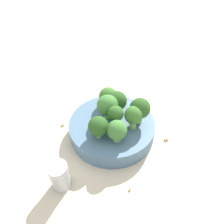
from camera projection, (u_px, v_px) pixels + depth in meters
The scene contains 16 objects.
ground_plane at pixel (112, 134), 0.49m from camera, with size 3.00×3.00×0.00m, color beige.
bowl at pixel (112, 128), 0.48m from camera, with size 0.18×0.18×0.04m, color slate.
broccoli_floret_0 at pixel (109, 105), 0.45m from camera, with size 0.04×0.04×0.06m.
broccoli_floret_1 at pixel (134, 116), 0.43m from camera, with size 0.04×0.04×0.05m.
broccoli_floret_2 at pixel (117, 131), 0.41m from camera, with size 0.04×0.04×0.05m.
broccoli_floret_3 at pixel (116, 115), 0.43m from camera, with size 0.03×0.03×0.05m.
broccoli_floret_4 at pixel (140, 109), 0.44m from camera, with size 0.04×0.04×0.06m.
broccoli_floret_5 at pixel (98, 127), 0.42m from camera, with size 0.04×0.04×0.05m.
broccoli_floret_6 at pixel (117, 101), 0.47m from camera, with size 0.04×0.04×0.05m.
broccoli_floret_7 at pixel (108, 97), 0.49m from camera, with size 0.04×0.04×0.05m.
pepper_shaker at pixel (59, 176), 0.38m from camera, with size 0.04×0.04×0.06m.
almond_crumb_0 at pixel (166, 139), 0.47m from camera, with size 0.01×0.01×0.01m, color olive.
almond_crumb_1 at pixel (62, 125), 0.50m from camera, with size 0.01×0.00×0.01m, color #AD7F4C.
almond_crumb_2 at pixel (130, 189), 0.39m from camera, with size 0.01×0.00×0.01m, color olive.
almond_crumb_3 at pixel (120, 103), 0.56m from camera, with size 0.01×0.01×0.01m, color #AD7F4C.
almond_crumb_4 at pixel (120, 103), 0.56m from camera, with size 0.01×0.01×0.01m, color tan.
Camera 1 is at (0.28, -0.16, 0.37)m, focal length 35.00 mm.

